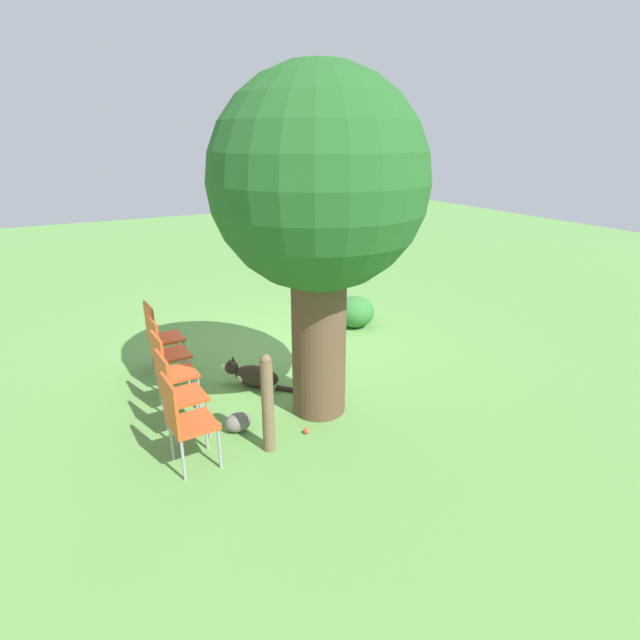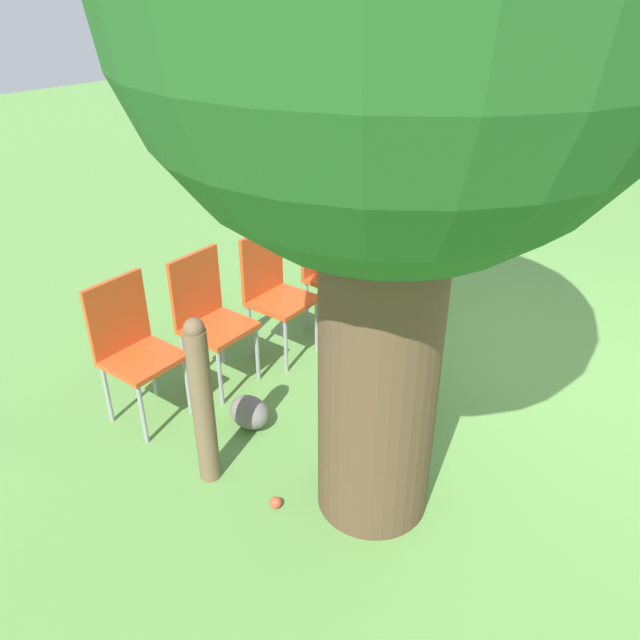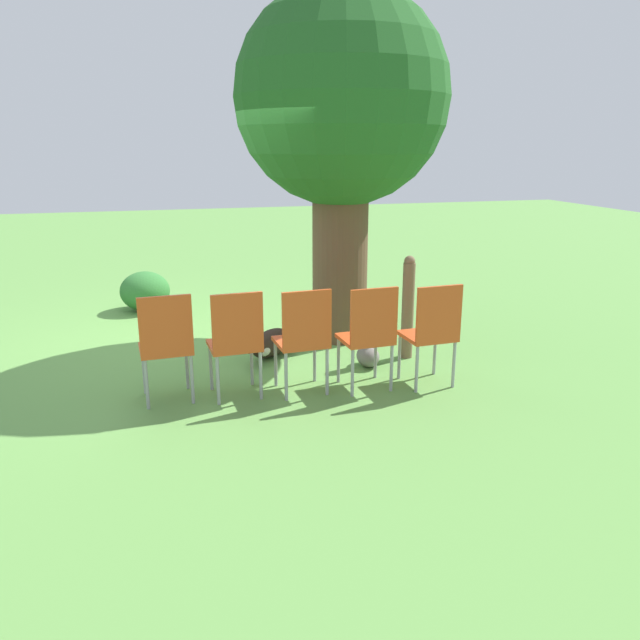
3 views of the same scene
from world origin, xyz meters
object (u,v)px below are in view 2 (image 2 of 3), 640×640
dog (396,376)px  red_chair_4 (132,342)px  red_chair_2 (273,287)px  red_chair_0 (378,245)px  red_chair_1 (329,264)px  oak_tree (399,3)px  fence_post (202,402)px  red_chair_3 (208,312)px  tennis_ball (276,502)px

dog → red_chair_4: 1.82m
red_chair_2 → red_chair_0: bearing=80.3°
red_chair_1 → red_chair_4: 1.78m
oak_tree → fence_post: 2.23m
red_chair_2 → red_chair_4: same height
oak_tree → red_chair_3: size_ratio=3.87×
red_chair_2 → fence_post: bearing=-65.0°
red_chair_4 → tennis_ball: bearing=-5.1°
red_chair_0 → red_chair_4: (0.26, 2.36, 0.00)m
oak_tree → dog: oak_tree is taller
fence_post → red_chair_2: 1.46m
red_chair_3 → dog: bearing=29.0°
red_chair_0 → red_chair_2: bearing=-99.7°
dog → red_chair_0: red_chair_0 is taller
red_chair_3 → fence_post: bearing=-45.9°
red_chair_3 → oak_tree: bearing=-11.1°
dog → red_chair_4: size_ratio=0.83×
oak_tree → red_chair_1: oak_tree is taller
oak_tree → red_chair_2: bearing=-27.6°
red_chair_1 → red_chair_0: bearing=80.3°
red_chair_1 → fence_post: bearing=-74.8°
dog → red_chair_1: (1.00, -0.46, 0.41)m
red_chair_1 → tennis_ball: size_ratio=14.43×
dog → tennis_ball: 1.35m
oak_tree → dog: bearing=-62.7°
fence_post → dog: bearing=-104.6°
red_chair_3 → red_chair_2: bearing=80.3°
red_chair_1 → dog: bearing=-28.2°
red_chair_0 → red_chair_2: same height
dog → red_chair_3: bearing=79.0°
dog → red_chair_4: bearing=94.2°
red_chair_1 → red_chair_4: size_ratio=1.00×
red_chair_2 → tennis_ball: 1.77m
oak_tree → red_chair_2: (1.55, -0.81, -1.99)m
oak_tree → red_chair_4: size_ratio=3.87×
red_chair_0 → tennis_ball: (-1.04, 2.40, -0.53)m
fence_post → red_chair_3: fence_post is taller
oak_tree → red_chair_4: 2.63m
red_chair_0 → tennis_ball: bearing=-69.9°
oak_tree → red_chair_0: bearing=-54.5°
dog → fence_post: size_ratio=0.75×
fence_post → red_chair_4: size_ratio=1.11×
red_chair_2 → tennis_ball: size_ratio=14.43×
red_chair_3 → red_chair_4: size_ratio=1.00×
red_chair_2 → red_chair_1: bearing=80.3°
fence_post → red_chair_0: fence_post is taller
red_chair_1 → red_chair_4: same height
fence_post → red_chair_2: fence_post is taller
fence_post → red_chair_0: size_ratio=1.11×
fence_post → tennis_ball: 0.70m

